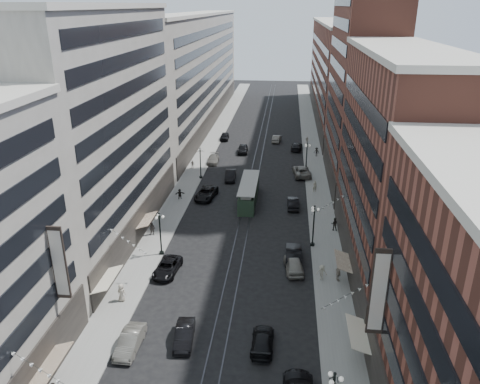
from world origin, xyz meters
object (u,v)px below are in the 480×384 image
at_px(car_8, 213,159).
at_px(car_12, 297,146).
at_px(car_11, 302,171).
at_px(lamppost_se_mid, 307,156).
at_px(pedestrian_extra_0, 307,140).
at_px(lamppost_sw_mid, 200,162).
at_px(car_6, 263,341).
at_px(car_7, 206,193).
at_px(car_14, 277,139).
at_px(pedestrian_5, 180,194).
at_px(car_4, 294,264).
at_px(pedestrian_extra_2, 322,272).
at_px(car_10, 293,203).
at_px(lamppost_se_far, 314,224).
at_px(car_extra_1, 294,254).
at_px(pedestrian_9, 317,152).
at_px(car_5, 184,335).
at_px(pedestrian_4, 338,273).
at_px(car_extra_0, 231,175).
at_px(pedestrian_8, 315,186).
at_px(car_9, 225,136).
at_px(lamppost_sw_far, 160,232).
at_px(car_13, 243,149).
at_px(car_2, 167,267).
at_px(pedestrian_6, 193,164).
at_px(streetcar, 249,193).
at_px(pedestrian_1, 121,293).
at_px(pedestrian_2, 152,229).
at_px(pedestrian_7, 334,224).

distance_m(car_8, car_12, 19.16).
bearing_deg(car_11, lamppost_se_mid, -122.47).
bearing_deg(pedestrian_extra_0, lamppost_sw_mid, -89.86).
xyz_separation_m(car_6, car_7, (-10.77, 33.72, 0.11)).
distance_m(car_8, car_14, 20.00).
bearing_deg(pedestrian_5, pedestrian_extra_0, 38.93).
bearing_deg(car_14, car_4, 100.59).
relative_size(lamppost_sw_mid, pedestrian_extra_2, 3.08).
xyz_separation_m(car_10, pedestrian_extra_2, (3.06, -19.79, 0.27)).
bearing_deg(car_12, lamppost_se_far, 98.33).
bearing_deg(car_extra_1, pedestrian_9, -96.03).
bearing_deg(car_5, car_14, 79.19).
bearing_deg(pedestrian_4, pedestrian_extra_2, 69.40).
bearing_deg(lamppost_se_mid, pedestrian_9, 76.29).
relative_size(car_4, car_extra_0, 0.98).
bearing_deg(pedestrian_8, pedestrian_extra_0, -105.79).
bearing_deg(car_6, lamppost_sw_mid, -71.92).
relative_size(pedestrian_8, pedestrian_extra_0, 1.24).
bearing_deg(pedestrian_5, car_extra_0, 35.72).
distance_m(lamppost_se_far, pedestrian_4, 8.50).
xyz_separation_m(car_9, pedestrian_8, (18.72, -30.23, 0.34)).
height_order(lamppost_sw_far, car_4, lamppost_sw_far).
bearing_deg(car_extra_0, pedestrian_4, -66.33).
relative_size(car_13, car_extra_0, 0.98).
bearing_deg(car_2, pedestrian_extra_2, 5.51).
relative_size(car_14, pedestrian_extra_2, 2.56).
bearing_deg(lamppost_se_mid, pedestrian_6, -179.91).
bearing_deg(pedestrian_6, car_5, 104.64).
bearing_deg(car_11, car_12, -94.01).
height_order(streetcar, car_12, streetcar).
xyz_separation_m(lamppost_se_mid, pedestrian_6, (-20.83, -0.03, -2.17)).
relative_size(pedestrian_8, car_extra_1, 0.37).
relative_size(lamppost_se_mid, pedestrian_4, 2.92).
xyz_separation_m(pedestrian_1, car_9, (2.36, 62.54, -0.33)).
bearing_deg(lamppost_se_far, pedestrian_8, 86.52).
height_order(car_8, pedestrian_extra_0, pedestrian_extra_0).
xyz_separation_m(car_13, pedestrian_5, (-7.46, -25.64, 0.12)).
bearing_deg(pedestrian_2, car_5, -60.31).
height_order(car_12, pedestrian_extra_0, pedestrian_extra_0).
xyz_separation_m(car_10, pedestrian_7, (5.49, -7.31, 0.28)).
relative_size(car_10, car_12, 0.90).
height_order(car_10, pedestrian_8, pedestrian_8).
height_order(car_13, car_extra_1, car_extra_1).
distance_m(pedestrian_4, car_extra_1, 6.46).
bearing_deg(lamppost_sw_mid, car_extra_0, 1.19).
xyz_separation_m(lamppost_se_mid, pedestrian_1, (-19.96, -41.90, -1.98)).
xyz_separation_m(car_6, car_11, (4.43, 45.68, 0.16)).
xyz_separation_m(pedestrian_2, pedestrian_8, (22.00, 17.59, 0.07)).
distance_m(pedestrian_1, pedestrian_9, 56.31).
relative_size(car_9, pedestrian_5, 2.82).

